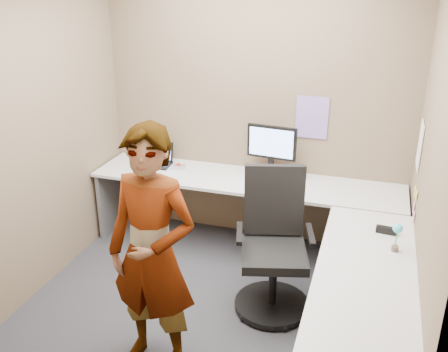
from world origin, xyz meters
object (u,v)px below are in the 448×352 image
(office_chair, at_px, (273,255))
(person, at_px, (152,254))
(monitor, at_px, (272,145))
(desk, at_px, (277,227))

(office_chair, relative_size, person, 0.66)
(monitor, bearing_deg, office_chair, -69.74)
(monitor, relative_size, office_chair, 0.41)
(desk, distance_m, monitor, 0.88)
(monitor, height_order, office_chair, monitor)
(monitor, xyz_separation_m, office_chair, (0.25, -0.96, -0.58))
(desk, relative_size, monitor, 6.27)
(desk, distance_m, person, 1.30)
(person, bearing_deg, monitor, 84.62)
(desk, relative_size, person, 1.72)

